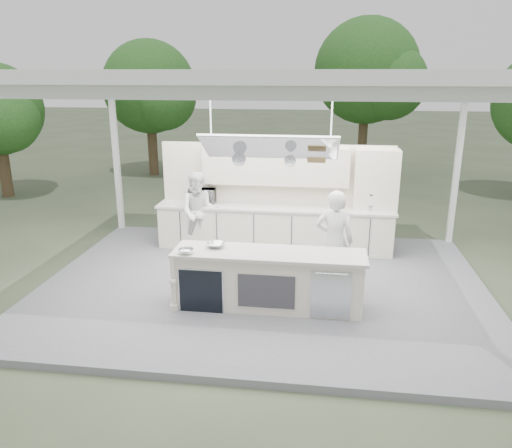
# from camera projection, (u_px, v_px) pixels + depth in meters

# --- Properties ---
(ground) EXTENTS (90.00, 90.00, 0.00)m
(ground) POSITION_uv_depth(u_px,v_px,m) (263.00, 289.00, 9.17)
(ground) COLOR #465439
(ground) RESTS_ON ground
(stage_deck) EXTENTS (8.00, 6.00, 0.12)m
(stage_deck) POSITION_uv_depth(u_px,v_px,m) (263.00, 286.00, 9.16)
(stage_deck) COLOR slate
(stage_deck) RESTS_ON ground
(tent) EXTENTS (8.20, 6.20, 3.86)m
(tent) POSITION_uv_depth(u_px,v_px,m) (264.00, 80.00, 8.07)
(tent) COLOR white
(tent) RESTS_ON ground
(demo_island) EXTENTS (3.10, 0.79, 0.95)m
(demo_island) POSITION_uv_depth(u_px,v_px,m) (267.00, 279.00, 8.11)
(demo_island) COLOR beige
(demo_island) RESTS_ON stage_deck
(back_counter) EXTENTS (5.08, 0.72, 0.95)m
(back_counter) POSITION_uv_depth(u_px,v_px,m) (274.00, 228.00, 10.80)
(back_counter) COLOR beige
(back_counter) RESTS_ON stage_deck
(back_wall_unit) EXTENTS (5.05, 0.48, 2.25)m
(back_wall_unit) POSITION_uv_depth(u_px,v_px,m) (296.00, 182.00, 10.66)
(back_wall_unit) COLOR beige
(back_wall_unit) RESTS_ON stage_deck
(tree_cluster) EXTENTS (19.55, 9.40, 5.85)m
(tree_cluster) POSITION_uv_depth(u_px,v_px,m) (293.00, 88.00, 17.48)
(tree_cluster) COLOR #4D3F26
(tree_cluster) RESTS_ON ground
(head_chef) EXTENTS (0.69, 0.49, 1.81)m
(head_chef) POSITION_uv_depth(u_px,v_px,m) (334.00, 241.00, 8.65)
(head_chef) COLOR silver
(head_chef) RESTS_ON stage_deck
(sous_chef) EXTENTS (0.93, 0.77, 1.73)m
(sous_chef) POSITION_uv_depth(u_px,v_px,m) (199.00, 212.00, 10.56)
(sous_chef) COLOR white
(sous_chef) RESTS_ON stage_deck
(toaster_oven) EXTENTS (0.58, 0.40, 0.32)m
(toaster_oven) POSITION_uv_depth(u_px,v_px,m) (203.00, 195.00, 10.99)
(toaster_oven) COLOR silver
(toaster_oven) RESTS_ON back_counter
(bowl_large) EXTENTS (0.30, 0.30, 0.07)m
(bowl_large) POSITION_uv_depth(u_px,v_px,m) (216.00, 245.00, 8.19)
(bowl_large) COLOR #BABDC2
(bowl_large) RESTS_ON demo_island
(bowl_small) EXTENTS (0.28, 0.28, 0.08)m
(bowl_small) POSITION_uv_depth(u_px,v_px,m) (186.00, 251.00, 7.90)
(bowl_small) COLOR silver
(bowl_small) RESTS_ON demo_island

